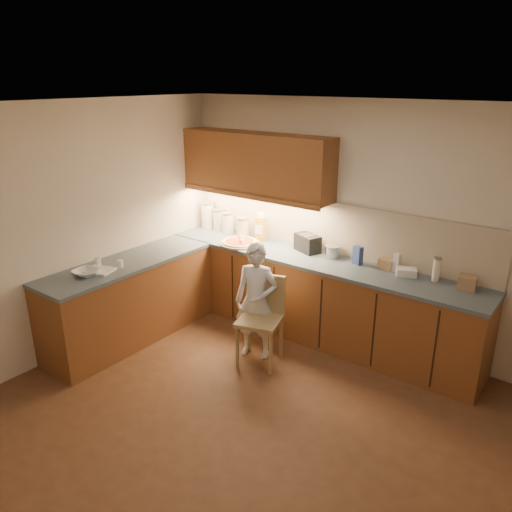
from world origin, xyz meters
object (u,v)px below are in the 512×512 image
object	(u,v)px
pizza_on_board	(240,242)
oil_jug	(261,228)
wooden_chair	(262,313)
child	(256,301)
toaster	(307,243)

from	to	relation	value
pizza_on_board	oil_jug	world-z (taller)	oil_jug
pizza_on_board	oil_jug	size ratio (longest dim) A/B	1.38
wooden_chair	pizza_on_board	bearing A→B (deg)	123.24
child	wooden_chair	bearing A→B (deg)	-42.94
pizza_on_board	toaster	size ratio (longest dim) A/B	1.37
pizza_on_board	child	bearing A→B (deg)	-41.41
pizza_on_board	child	distance (m)	1.03
child	oil_jug	world-z (taller)	oil_jug
wooden_chair	toaster	size ratio (longest dim) A/B	2.63
child	oil_jug	size ratio (longest dim) A/B	3.60
wooden_chair	toaster	xyz separation A→B (m)	(-0.06, 0.96, 0.49)
pizza_on_board	wooden_chair	xyz separation A→B (m)	(0.84, -0.70, -0.41)
child	pizza_on_board	bearing A→B (deg)	119.27
child	oil_jug	xyz separation A→B (m)	(-0.62, 0.91, 0.46)
pizza_on_board	oil_jug	distance (m)	0.32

